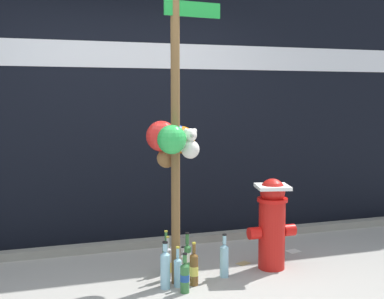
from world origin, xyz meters
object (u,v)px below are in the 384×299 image
at_px(bottle_3, 178,271).
at_px(bottle_7, 185,277).
at_px(fire_hydrant, 272,222).
at_px(bottle_8, 165,268).
at_px(memorial_post, 173,111).
at_px(bottle_0, 183,266).
at_px(bottle_5, 224,259).
at_px(bottle_1, 194,269).
at_px(bottle_6, 187,256).
at_px(bottle_4, 166,256).
at_px(bottle_2, 168,263).

relative_size(bottle_3, bottle_7, 1.04).
height_order(fire_hydrant, bottle_8, fire_hydrant).
bearing_deg(bottle_3, memorial_post, 86.63).
relative_size(bottle_0, bottle_5, 0.77).
relative_size(bottle_0, bottle_8, 0.75).
height_order(bottle_1, bottle_8, bottle_8).
bearing_deg(bottle_5, memorial_post, 173.88).
bearing_deg(bottle_5, bottle_3, -168.48).
height_order(fire_hydrant, bottle_7, fire_hydrant).
bearing_deg(memorial_post, bottle_8, -128.62).
distance_m(memorial_post, bottle_7, 1.32).
bearing_deg(bottle_0, bottle_8, -142.91).
bearing_deg(bottle_6, bottle_0, -116.91).
height_order(bottle_3, bottle_4, bottle_4).
relative_size(memorial_post, bottle_7, 8.61).
xyz_separation_m(bottle_1, bottle_3, (-0.13, 0.01, -0.01)).
height_order(fire_hydrant, bottle_4, fire_hydrant).
bearing_deg(bottle_1, bottle_5, 18.31).
bearing_deg(bottle_0, bottle_5, -7.59).
bearing_deg(bottle_4, bottle_0, -65.56).
xyz_separation_m(bottle_1, bottle_6, (0.06, 0.36, -0.01)).
height_order(bottle_3, bottle_6, bottle_6).
height_order(bottle_0, bottle_2, bottle_2).
xyz_separation_m(fire_hydrant, bottle_3, (-0.93, -0.17, -0.29)).
relative_size(bottle_6, bottle_7, 1.07).
height_order(bottle_6, bottle_7, bottle_6).
distance_m(bottle_3, bottle_7, 0.14).
distance_m(bottle_4, bottle_7, 0.48).
relative_size(memorial_post, bottle_8, 7.13).
xyz_separation_m(bottle_0, bottle_4, (-0.09, 0.20, 0.04)).
bearing_deg(memorial_post, bottle_6, 48.92).
relative_size(bottle_7, bottle_8, 0.83).
bearing_deg(fire_hydrant, bottle_5, -171.21).
distance_m(bottle_2, bottle_3, 0.18).
bearing_deg(bottle_5, bottle_4, 151.14).
relative_size(fire_hydrant, bottle_8, 2.11).
xyz_separation_m(fire_hydrant, bottle_4, (-0.93, 0.17, -0.27)).
relative_size(bottle_0, bottle_6, 0.84).
height_order(memorial_post, bottle_0, memorial_post).
relative_size(fire_hydrant, bottle_2, 2.18).
bearing_deg(bottle_0, bottle_2, 160.02).
bearing_deg(bottle_1, bottle_7, -132.81).
bearing_deg(bottle_7, bottle_8, 133.13).
height_order(bottle_0, bottle_3, bottle_3).
distance_m(fire_hydrant, bottle_4, 0.99).
distance_m(bottle_6, bottle_7, 0.52).
xyz_separation_m(bottle_6, bottle_8, (-0.30, -0.36, 0.03)).
bearing_deg(bottle_3, bottle_1, -5.05).
height_order(memorial_post, bottle_5, memorial_post).
distance_m(bottle_5, bottle_6, 0.36).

